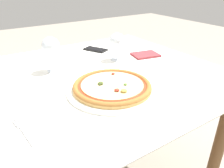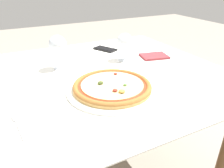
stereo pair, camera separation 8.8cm
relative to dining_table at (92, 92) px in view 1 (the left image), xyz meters
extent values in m
cube|color=brown|center=(0.00, 0.00, 0.06)|extent=(1.14, 0.95, 0.04)
cube|color=white|center=(0.00, 0.00, 0.09)|extent=(1.24, 1.05, 0.01)
cylinder|color=brown|center=(0.51, -0.42, -0.31)|extent=(0.06, 0.06, 0.71)
cylinder|color=brown|center=(0.51, 0.42, -0.31)|extent=(0.06, 0.06, 0.71)
cylinder|color=white|center=(0.00, -0.18, 0.09)|extent=(0.37, 0.37, 0.01)
cylinder|color=tan|center=(0.00, -0.18, 0.10)|extent=(0.32, 0.32, 0.01)
torus|color=#A3662D|center=(0.00, -0.18, 0.11)|extent=(0.32, 0.32, 0.02)
cylinder|color=#BC381E|center=(0.00, -0.18, 0.11)|extent=(0.28, 0.28, 0.00)
cylinder|color=beige|center=(0.00, -0.18, 0.12)|extent=(0.25, 0.25, 0.00)
ellipsoid|color=#A83323|center=(-0.02, -0.24, 0.12)|extent=(0.02, 0.02, 0.01)
ellipsoid|color=#BC9342|center=(0.00, -0.26, 0.12)|extent=(0.02, 0.02, 0.01)
ellipsoid|color=#425123|center=(-0.04, -0.16, 0.12)|extent=(0.02, 0.02, 0.01)
ellipsoid|color=#4C7A33|center=(0.04, -0.22, 0.12)|extent=(0.01, 0.01, 0.01)
ellipsoid|color=#A83323|center=(0.06, -0.10, 0.12)|extent=(0.02, 0.02, 0.01)
ellipsoid|color=#425123|center=(-0.05, -0.16, 0.12)|extent=(0.01, 0.01, 0.01)
cube|color=silver|center=(-0.36, -0.28, 0.09)|extent=(0.02, 0.11, 0.00)
cube|color=silver|center=(-0.37, -0.22, 0.09)|extent=(0.03, 0.02, 0.00)
cube|color=silver|center=(-0.38, -0.19, 0.09)|extent=(0.01, 0.05, 0.00)
cube|color=silver|center=(-0.38, -0.19, 0.09)|extent=(0.01, 0.05, 0.00)
cube|color=silver|center=(-0.37, -0.19, 0.09)|extent=(0.01, 0.05, 0.00)
cube|color=silver|center=(-0.36, -0.19, 0.09)|extent=(0.01, 0.05, 0.00)
cylinder|color=silver|center=(0.22, 0.11, 0.09)|extent=(0.07, 0.07, 0.00)
cylinder|color=silver|center=(0.22, 0.11, 0.12)|extent=(0.01, 0.01, 0.07)
sphere|color=silver|center=(0.22, 0.11, 0.19)|extent=(0.09, 0.09, 0.09)
cylinder|color=silver|center=(-0.13, 0.15, 0.09)|extent=(0.06, 0.06, 0.00)
cylinder|color=silver|center=(-0.13, 0.15, 0.14)|extent=(0.01, 0.01, 0.09)
sphere|color=silver|center=(-0.13, 0.15, 0.22)|extent=(0.08, 0.08, 0.08)
cube|color=black|center=(0.21, 0.33, 0.09)|extent=(0.13, 0.16, 0.01)
cube|color=black|center=(0.21, 0.33, 0.10)|extent=(0.11, 0.14, 0.00)
cube|color=#933338|center=(0.40, 0.07, 0.09)|extent=(0.17, 0.14, 0.01)
camera|label=1|loc=(-0.43, -0.84, 0.51)|focal=35.00mm
camera|label=2|loc=(-0.36, -0.88, 0.51)|focal=35.00mm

